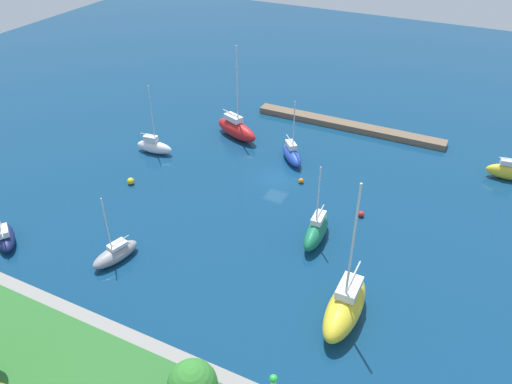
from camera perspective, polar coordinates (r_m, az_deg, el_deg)
The scene contains 14 objects.
water at distance 61.28m, azimuth 2.29°, elevation 1.45°, with size 160.00×160.00×0.00m, color navy.
pier_dock at distance 74.26m, azimuth 10.48°, elevation 7.46°, with size 27.62×2.01×0.86m, color brown.
breakwater at distance 42.73m, azimuth -14.48°, elevation -16.91°, with size 55.04×2.79×1.12m, color gray.
sailboat_yellow_inner_mooring at distance 68.19m, azimuth 27.08°, elevation 2.12°, with size 5.83×2.36×9.91m.
sailboat_white_far_north at distance 67.79m, azimuth -11.57°, elevation 5.15°, with size 5.22×2.01×9.55m.
sailboat_blue_mid_basin at distance 64.78m, azimuth 4.10°, elevation 4.37°, with size 4.88×5.24×8.44m.
sailboat_gray_west_end at distance 50.83m, azimuth -15.76°, elevation -6.79°, with size 3.05×5.29×7.55m.
sailboat_navy_near_pier at distance 56.99m, azimuth -26.75°, elevation -4.55°, with size 5.09×4.39×7.56m.
sailboat_red_off_beacon at distance 70.13m, azimuth -2.26°, elevation 7.24°, with size 7.77×4.70×13.15m.
sailboat_green_lone_north at distance 51.40m, azimuth 6.90°, elevation -4.42°, with size 2.08×6.16×9.03m.
sailboat_yellow_lone_south at distance 43.63m, azimuth 10.13°, elevation -12.76°, with size 2.80×7.86×14.20m.
mooring_buoy_red at distance 56.00m, azimuth 11.93°, elevation -2.49°, with size 0.67×0.67×0.67m, color red.
mooring_buoy_orange at distance 60.64m, azimuth 5.17°, elevation 1.29°, with size 0.63×0.63×0.63m, color orange.
mooring_buoy_yellow at distance 62.01m, azimuth -14.12°, elevation 1.22°, with size 0.84×0.84×0.84m, color yellow.
Camera 1 is at (-20.57, 47.33, 33.05)m, focal length 35.02 mm.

